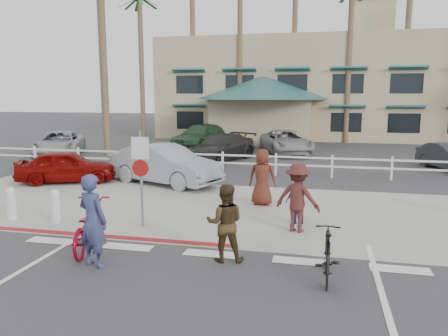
% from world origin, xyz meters
% --- Properties ---
extents(ground, '(140.00, 140.00, 0.00)m').
position_xyz_m(ground, '(0.00, 0.00, 0.00)').
color(ground, '#333335').
extents(bike_path, '(12.00, 16.00, 0.01)m').
position_xyz_m(bike_path, '(0.00, -2.00, 0.00)').
color(bike_path, '#333335').
rests_on(bike_path, ground).
extents(sidewalk_plaza, '(22.00, 7.00, 0.01)m').
position_xyz_m(sidewalk_plaza, '(0.00, 4.50, 0.01)').
color(sidewalk_plaza, gray).
rests_on(sidewalk_plaza, ground).
extents(cross_street, '(40.00, 5.00, 0.01)m').
position_xyz_m(cross_street, '(0.00, 8.50, 0.00)').
color(cross_street, '#333335').
rests_on(cross_street, ground).
extents(parking_lot, '(50.00, 16.00, 0.01)m').
position_xyz_m(parking_lot, '(0.00, 18.00, 0.00)').
color(parking_lot, '#333335').
rests_on(parking_lot, ground).
extents(curb_red, '(7.00, 0.25, 0.02)m').
position_xyz_m(curb_red, '(-3.00, 1.20, 0.01)').
color(curb_red, maroon).
rests_on(curb_red, ground).
extents(rail_fence, '(29.40, 0.16, 1.00)m').
position_xyz_m(rail_fence, '(0.50, 10.50, 0.50)').
color(rail_fence, silver).
rests_on(rail_fence, ground).
extents(building, '(28.00, 16.00, 11.30)m').
position_xyz_m(building, '(2.00, 31.00, 5.65)').
color(building, tan).
rests_on(building, ground).
extents(sign_post, '(0.50, 0.10, 2.90)m').
position_xyz_m(sign_post, '(-2.30, 2.20, 1.45)').
color(sign_post, gray).
rests_on(sign_post, ground).
extents(bollard_0, '(0.26, 0.26, 0.95)m').
position_xyz_m(bollard_0, '(-4.80, 2.00, 0.47)').
color(bollard_0, silver).
rests_on(bollard_0, ground).
extents(bollard_1, '(0.26, 0.26, 0.95)m').
position_xyz_m(bollard_1, '(-6.20, 2.00, 0.47)').
color(bollard_1, silver).
rests_on(bollard_1, ground).
extents(palm_0, '(4.00, 4.00, 15.00)m').
position_xyz_m(palm_0, '(-16.00, 26.00, 7.50)').
color(palm_0, '#205325').
rests_on(palm_0, ground).
extents(palm_1, '(4.00, 4.00, 13.00)m').
position_xyz_m(palm_1, '(-12.00, 25.00, 6.50)').
color(palm_1, '#205325').
rests_on(palm_1, ground).
extents(palm_2, '(4.00, 4.00, 16.00)m').
position_xyz_m(palm_2, '(-8.00, 26.00, 8.00)').
color(palm_2, '#205325').
rests_on(palm_2, ground).
extents(palm_3, '(4.00, 4.00, 14.00)m').
position_xyz_m(palm_3, '(-4.00, 25.00, 7.00)').
color(palm_3, '#205325').
rests_on(palm_3, ground).
extents(palm_4, '(4.00, 4.00, 15.00)m').
position_xyz_m(palm_4, '(0.00, 26.00, 7.50)').
color(palm_4, '#205325').
rests_on(palm_4, ground).
extents(palm_5, '(4.00, 4.00, 13.00)m').
position_xyz_m(palm_5, '(4.00, 25.00, 6.50)').
color(palm_5, '#205325').
rests_on(palm_5, ground).
extents(palm_6, '(4.00, 4.00, 17.00)m').
position_xyz_m(palm_6, '(8.00, 26.00, 8.50)').
color(palm_6, '#205325').
rests_on(palm_6, ground).
extents(palm_10, '(4.00, 4.00, 12.00)m').
position_xyz_m(palm_10, '(-10.00, 15.00, 6.00)').
color(palm_10, '#205325').
rests_on(palm_10, ground).
extents(bike_red, '(1.23, 2.26, 1.12)m').
position_xyz_m(bike_red, '(-2.82, 0.29, 0.56)').
color(bike_red, maroon).
rests_on(bike_red, ground).
extents(rider_red, '(0.83, 0.68, 1.96)m').
position_xyz_m(rider_red, '(-2.18, -0.58, 0.98)').
color(rider_red, navy).
rests_on(rider_red, ground).
extents(bike_black, '(0.48, 1.69, 1.02)m').
position_xyz_m(bike_black, '(2.53, -0.15, 0.51)').
color(bike_black, black).
rests_on(bike_black, ground).
extents(rider_black, '(0.91, 0.76, 1.68)m').
position_xyz_m(rider_black, '(0.40, 0.32, 0.84)').
color(rider_black, '#3C2B16').
rests_on(rider_black, ground).
extents(pedestrian_a, '(1.30, 0.95, 1.80)m').
position_xyz_m(pedestrian_a, '(1.79, 2.72, 0.90)').
color(pedestrian_a, '#4B1E1C').
rests_on(pedestrian_a, ground).
extents(pedestrian_child, '(0.78, 0.42, 1.27)m').
position_xyz_m(pedestrian_child, '(1.80, 3.39, 0.64)').
color(pedestrian_child, navy).
rests_on(pedestrian_child, ground).
extents(pedestrian_b, '(0.92, 0.62, 1.83)m').
position_xyz_m(pedestrian_b, '(0.51, 5.27, 0.92)').
color(pedestrian_b, '#4E1F14').
rests_on(pedestrian_b, ground).
extents(car_white_sedan, '(5.04, 3.29, 1.57)m').
position_xyz_m(car_white_sedan, '(-3.73, 7.76, 0.78)').
color(car_white_sedan, gray).
rests_on(car_white_sedan, ground).
extents(car_red_compact, '(4.18, 2.97, 1.32)m').
position_xyz_m(car_red_compact, '(-7.71, 7.16, 0.66)').
color(car_red_compact, '#6C0503').
rests_on(car_red_compact, ground).
extents(lot_car_0, '(4.21, 5.68, 1.43)m').
position_xyz_m(lot_car_0, '(-12.47, 13.92, 0.72)').
color(lot_car_0, '#92949A').
rests_on(lot_car_0, ground).
extents(lot_car_1, '(3.62, 5.24, 1.41)m').
position_xyz_m(lot_car_1, '(-3.01, 14.45, 0.70)').
color(lot_car_1, black).
rests_on(lot_car_1, ground).
extents(lot_car_4, '(3.48, 5.67, 1.54)m').
position_xyz_m(lot_car_4, '(-5.66, 19.82, 0.77)').
color(lot_car_4, '#23432D').
rests_on(lot_car_4, ground).
extents(lot_car_5, '(3.96, 5.62, 1.42)m').
position_xyz_m(lot_car_5, '(0.23, 17.82, 0.71)').
color(lot_car_5, gray).
rests_on(lot_car_5, ground).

